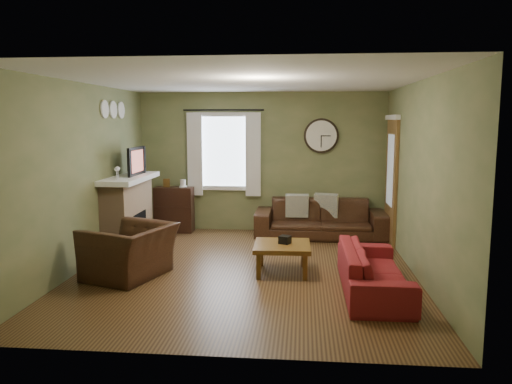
# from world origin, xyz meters

# --- Properties ---
(floor) EXTENTS (4.60, 5.20, 0.00)m
(floor) POSITION_xyz_m (0.00, 0.00, 0.00)
(floor) COLOR brown
(floor) RESTS_ON ground
(ceiling) EXTENTS (4.60, 5.20, 0.00)m
(ceiling) POSITION_xyz_m (0.00, 0.00, 2.60)
(ceiling) COLOR white
(ceiling) RESTS_ON ground
(wall_left) EXTENTS (0.00, 5.20, 2.60)m
(wall_left) POSITION_xyz_m (-2.30, 0.00, 1.30)
(wall_left) COLOR olive
(wall_left) RESTS_ON ground
(wall_right) EXTENTS (0.00, 5.20, 2.60)m
(wall_right) POSITION_xyz_m (2.30, 0.00, 1.30)
(wall_right) COLOR olive
(wall_right) RESTS_ON ground
(wall_back) EXTENTS (4.60, 0.00, 2.60)m
(wall_back) POSITION_xyz_m (0.00, 2.60, 1.30)
(wall_back) COLOR olive
(wall_back) RESTS_ON ground
(wall_front) EXTENTS (4.60, 0.00, 2.60)m
(wall_front) POSITION_xyz_m (0.00, -2.60, 1.30)
(wall_front) COLOR olive
(wall_front) RESTS_ON ground
(fireplace) EXTENTS (0.40, 1.40, 1.10)m
(fireplace) POSITION_xyz_m (-2.10, 1.15, 0.55)
(fireplace) COLOR tan
(fireplace) RESTS_ON floor
(firebox) EXTENTS (0.04, 0.60, 0.55)m
(firebox) POSITION_xyz_m (-1.91, 1.15, 0.30)
(firebox) COLOR black
(firebox) RESTS_ON fireplace
(mantel) EXTENTS (0.58, 1.60, 0.08)m
(mantel) POSITION_xyz_m (-2.07, 1.15, 1.14)
(mantel) COLOR white
(mantel) RESTS_ON fireplace
(tv) EXTENTS (0.08, 0.60, 0.35)m
(tv) POSITION_xyz_m (-2.05, 1.30, 1.35)
(tv) COLOR black
(tv) RESTS_ON mantel
(tv_screen) EXTENTS (0.02, 0.62, 0.36)m
(tv_screen) POSITION_xyz_m (-1.97, 1.30, 1.41)
(tv_screen) COLOR #994C3F
(tv_screen) RESTS_ON mantel
(medallion_left) EXTENTS (0.28, 0.28, 0.03)m
(medallion_left) POSITION_xyz_m (-2.28, 0.80, 2.25)
(medallion_left) COLOR white
(medallion_left) RESTS_ON wall_left
(medallion_mid) EXTENTS (0.28, 0.28, 0.03)m
(medallion_mid) POSITION_xyz_m (-2.28, 1.15, 2.25)
(medallion_mid) COLOR white
(medallion_mid) RESTS_ON wall_left
(medallion_right) EXTENTS (0.28, 0.28, 0.03)m
(medallion_right) POSITION_xyz_m (-2.28, 1.50, 2.25)
(medallion_right) COLOR white
(medallion_right) RESTS_ON wall_left
(window_pane) EXTENTS (1.00, 0.02, 1.30)m
(window_pane) POSITION_xyz_m (-0.70, 2.58, 1.50)
(window_pane) COLOR silver
(window_pane) RESTS_ON wall_back
(curtain_rod) EXTENTS (0.03, 0.03, 1.50)m
(curtain_rod) POSITION_xyz_m (-0.70, 2.48, 2.27)
(curtain_rod) COLOR black
(curtain_rod) RESTS_ON wall_back
(curtain_left) EXTENTS (0.28, 0.04, 1.55)m
(curtain_left) POSITION_xyz_m (-1.25, 2.48, 1.45)
(curtain_left) COLOR silver
(curtain_left) RESTS_ON wall_back
(curtain_right) EXTENTS (0.28, 0.04, 1.55)m
(curtain_right) POSITION_xyz_m (-0.15, 2.48, 1.45)
(curtain_right) COLOR silver
(curtain_right) RESTS_ON wall_back
(wall_clock) EXTENTS (0.64, 0.06, 0.64)m
(wall_clock) POSITION_xyz_m (1.10, 2.55, 1.80)
(wall_clock) COLOR white
(wall_clock) RESTS_ON wall_back
(door) EXTENTS (0.05, 0.90, 2.10)m
(door) POSITION_xyz_m (2.27, 1.85, 1.05)
(door) COLOR brown
(door) RESTS_ON floor
(bookshelf) EXTENTS (0.71, 0.30, 0.85)m
(bookshelf) POSITION_xyz_m (-1.62, 2.31, 0.42)
(bookshelf) COLOR black
(bookshelf) RESTS_ON floor
(book) EXTENTS (0.19, 0.23, 0.02)m
(book) POSITION_xyz_m (-1.52, 2.31, 0.96)
(book) COLOR brown
(book) RESTS_ON bookshelf
(sofa_brown) EXTENTS (2.31, 0.90, 0.68)m
(sofa_brown) POSITION_xyz_m (1.09, 2.13, 0.34)
(sofa_brown) COLOR #331D11
(sofa_brown) RESTS_ON floor
(pillow_left) EXTENTS (0.44, 0.22, 0.43)m
(pillow_left) POSITION_xyz_m (1.21, 2.30, 0.55)
(pillow_left) COLOR #A0A292
(pillow_left) RESTS_ON sofa_brown
(pillow_right) EXTENTS (0.42, 0.14, 0.42)m
(pillow_right) POSITION_xyz_m (0.67, 2.22, 0.55)
(pillow_right) COLOR #A0A292
(pillow_right) RESTS_ON sofa_brown
(sofa_red) EXTENTS (0.73, 1.88, 0.55)m
(sofa_red) POSITION_xyz_m (1.64, -0.74, 0.27)
(sofa_red) COLOR maroon
(sofa_red) RESTS_ON floor
(armchair) EXTENTS (1.23, 1.31, 0.70)m
(armchair) POSITION_xyz_m (-1.51, -0.45, 0.35)
(armchair) COLOR #331D11
(armchair) RESTS_ON floor
(coffee_table) EXTENTS (0.78, 0.78, 0.41)m
(coffee_table) POSITION_xyz_m (0.50, -0.07, 0.20)
(coffee_table) COLOR brown
(coffee_table) RESTS_ON floor
(tissue_box) EXTENTS (0.18, 0.18, 0.11)m
(tissue_box) POSITION_xyz_m (0.54, -0.05, 0.40)
(tissue_box) COLOR black
(tissue_box) RESTS_ON coffee_table
(wine_glass_a) EXTENTS (0.07, 0.07, 0.19)m
(wine_glass_a) POSITION_xyz_m (-2.05, 0.59, 1.28)
(wine_glass_a) COLOR white
(wine_glass_a) RESTS_ON mantel
(wine_glass_b) EXTENTS (0.07, 0.07, 0.20)m
(wine_glass_b) POSITION_xyz_m (-2.05, 0.65, 1.28)
(wine_glass_b) COLOR white
(wine_glass_b) RESTS_ON mantel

